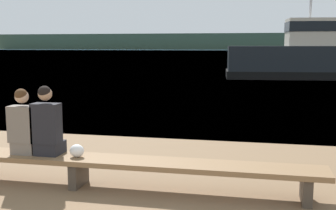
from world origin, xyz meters
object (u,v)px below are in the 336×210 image
Objects in this scene: person_right at (47,125)px; shopping_bag at (77,151)px; bench_main at (78,162)px; tugboat_red at (307,59)px; person_left at (24,126)px.

shopping_bag is at bearing -3.47° from person_right.
tugboat_red is at bearing 75.78° from bench_main.
person_right is at bearing 179.72° from bench_main.
person_left reaches higher than shopping_bag.
tugboat_red is (5.44, 21.45, 0.63)m from shopping_bag.
person_left is (-0.84, 0.00, 0.49)m from bench_main.
tugboat_red is at bearing 73.69° from person_left.
person_right is (0.37, -0.00, 0.02)m from person_left.
person_left is at bearing 158.50° from tugboat_red.
shopping_bag is at bearing 160.59° from tugboat_red.
person_right is 0.10× the size of tugboat_red.
shopping_bag is (-0.01, -0.03, 0.17)m from bench_main.
person_right is 0.58m from shopping_bag.
shopping_bag reaches higher than bench_main.
shopping_bag is (0.83, -0.03, -0.32)m from person_left.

